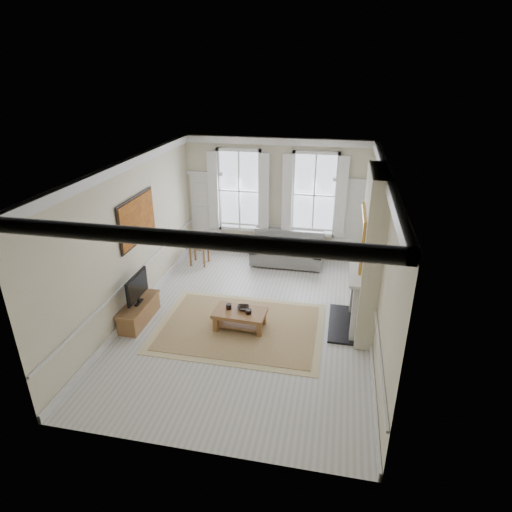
% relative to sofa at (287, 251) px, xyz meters
% --- Properties ---
extents(floor, '(7.20, 7.20, 0.00)m').
position_rel_sofa_xyz_m(floor, '(-0.41, -3.11, -0.37)').
color(floor, '#B7B5AD').
rests_on(floor, ground).
extents(ceiling, '(7.20, 7.20, 0.00)m').
position_rel_sofa_xyz_m(ceiling, '(-0.41, -3.11, 3.03)').
color(ceiling, white).
rests_on(ceiling, back_wall).
extents(back_wall, '(5.20, 0.00, 5.20)m').
position_rel_sofa_xyz_m(back_wall, '(-0.41, 0.49, 1.33)').
color(back_wall, beige).
rests_on(back_wall, floor).
extents(left_wall, '(0.00, 7.20, 7.20)m').
position_rel_sofa_xyz_m(left_wall, '(-3.01, -3.11, 1.33)').
color(left_wall, beige).
rests_on(left_wall, floor).
extents(right_wall, '(0.00, 7.20, 7.20)m').
position_rel_sofa_xyz_m(right_wall, '(2.19, -3.11, 1.33)').
color(right_wall, beige).
rests_on(right_wall, floor).
extents(window_left, '(1.26, 0.20, 2.20)m').
position_rel_sofa_xyz_m(window_left, '(-1.46, 0.44, 1.53)').
color(window_left, '#B2BCC6').
rests_on(window_left, back_wall).
extents(window_right, '(1.26, 0.20, 2.20)m').
position_rel_sofa_xyz_m(window_right, '(0.64, 0.44, 1.53)').
color(window_right, '#B2BCC6').
rests_on(window_right, back_wall).
extents(door_left, '(0.90, 0.08, 2.30)m').
position_rel_sofa_xyz_m(door_left, '(-2.46, 0.45, 0.78)').
color(door_left, silver).
rests_on(door_left, floor).
extents(door_right, '(0.90, 0.08, 2.30)m').
position_rel_sofa_xyz_m(door_right, '(1.64, 0.45, 0.78)').
color(door_right, silver).
rests_on(door_right, floor).
extents(painting, '(0.05, 1.66, 1.06)m').
position_rel_sofa_xyz_m(painting, '(-2.97, -2.81, 1.68)').
color(painting, '#B86A1F').
rests_on(painting, left_wall).
extents(chimney_breast, '(0.35, 1.70, 3.38)m').
position_rel_sofa_xyz_m(chimney_breast, '(2.02, -2.91, 1.33)').
color(chimney_breast, beige).
rests_on(chimney_breast, floor).
extents(hearth, '(0.55, 1.50, 0.05)m').
position_rel_sofa_xyz_m(hearth, '(1.59, -2.91, -0.34)').
color(hearth, black).
rests_on(hearth, floor).
extents(fireplace, '(0.21, 1.45, 1.33)m').
position_rel_sofa_xyz_m(fireplace, '(1.79, -2.91, 0.36)').
color(fireplace, silver).
rests_on(fireplace, floor).
extents(mirror, '(0.06, 1.26, 1.06)m').
position_rel_sofa_xyz_m(mirror, '(1.80, -2.91, 1.68)').
color(mirror, '#BD8834').
rests_on(mirror, chimney_breast).
extents(sofa, '(1.96, 0.95, 0.88)m').
position_rel_sofa_xyz_m(sofa, '(0.00, 0.00, 0.00)').
color(sofa, slate).
rests_on(sofa, floor).
extents(side_table, '(0.61, 0.61, 0.58)m').
position_rel_sofa_xyz_m(side_table, '(-2.40, -0.54, 0.10)').
color(side_table, brown).
rests_on(side_table, floor).
extents(rug, '(3.50, 2.60, 0.02)m').
position_rel_sofa_xyz_m(rug, '(-0.54, -3.47, -0.36)').
color(rug, '#93754C').
rests_on(rug, floor).
extents(coffee_table, '(1.12, 0.69, 0.41)m').
position_rel_sofa_xyz_m(coffee_table, '(-0.54, -3.47, -0.04)').
color(coffee_table, brown).
rests_on(coffee_table, rug).
extents(ceramic_pot_a, '(0.12, 0.12, 0.12)m').
position_rel_sofa_xyz_m(ceramic_pot_a, '(-0.79, -3.42, 0.10)').
color(ceramic_pot_a, black).
rests_on(ceramic_pot_a, coffee_table).
extents(ceramic_pot_b, '(0.13, 0.13, 0.09)m').
position_rel_sofa_xyz_m(ceramic_pot_b, '(-0.34, -3.52, 0.09)').
color(ceramic_pot_b, black).
rests_on(ceramic_pot_b, coffee_table).
extents(bowl, '(0.29, 0.29, 0.06)m').
position_rel_sofa_xyz_m(bowl, '(-0.49, -3.37, 0.07)').
color(bowl, black).
rests_on(bowl, coffee_table).
extents(tv_stand, '(0.41, 1.26, 0.45)m').
position_rel_sofa_xyz_m(tv_stand, '(-2.75, -3.63, -0.14)').
color(tv_stand, brown).
rests_on(tv_stand, floor).
extents(tv, '(0.08, 0.90, 0.68)m').
position_rel_sofa_xyz_m(tv, '(-2.73, -3.63, 0.48)').
color(tv, black).
rests_on(tv, tv_stand).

